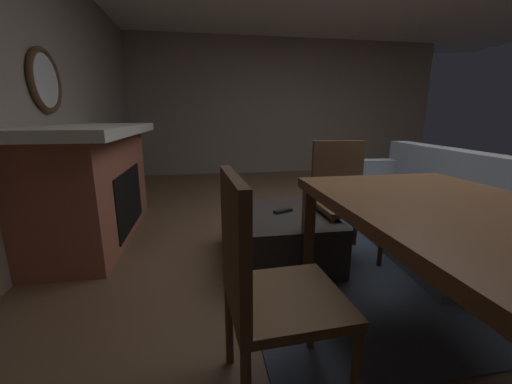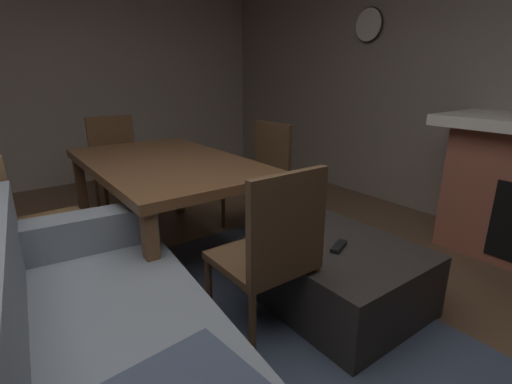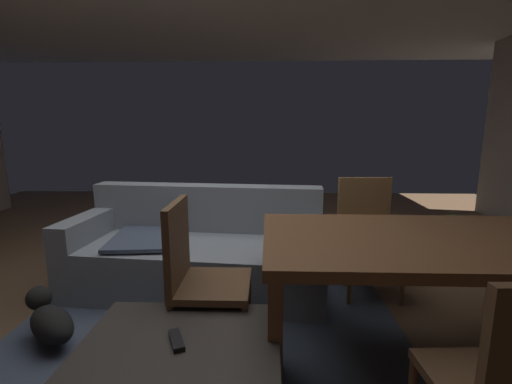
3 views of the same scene
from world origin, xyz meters
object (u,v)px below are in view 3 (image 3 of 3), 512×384
at_px(dining_chair_north, 367,228).
at_px(dining_chair_west, 196,270).
at_px(tv_remote, 176,340).
at_px(small_dog, 50,320).
at_px(ottoman_coffee_table, 180,384).
at_px(potted_plant, 452,235).
at_px(dining_table, 412,249).
at_px(couch, 199,252).

height_order(dining_chair_north, dining_chair_west, same).
xyz_separation_m(tv_remote, small_dog, (-0.94, 0.52, -0.22)).
bearing_deg(small_dog, tv_remote, -28.82).
bearing_deg(ottoman_coffee_table, potted_plant, 42.56).
bearing_deg(small_dog, ottoman_coffee_table, -29.71).
relative_size(tv_remote, small_dog, 0.36).
relative_size(dining_table, dining_chair_west, 1.81).
relative_size(couch, dining_chair_west, 2.28).
bearing_deg(dining_chair_north, potted_plant, 32.84).
height_order(dining_chair_west, small_dog, dining_chair_west).
bearing_deg(dining_chair_north, dining_table, -89.78).
relative_size(ottoman_coffee_table, tv_remote, 5.67).
xyz_separation_m(ottoman_coffee_table, tv_remote, (-0.01, 0.03, 0.20)).
bearing_deg(dining_chair_west, dining_table, 0.01).
bearing_deg(couch, dining_table, -32.13).
bearing_deg(dining_table, couch, 147.87).
bearing_deg(tv_remote, dining_table, -2.69).
bearing_deg(dining_chair_north, ottoman_coffee_table, -130.78).
height_order(couch, potted_plant, couch).
height_order(tv_remote, dining_chair_north, dining_chair_north).
bearing_deg(small_dog, dining_table, -0.72).
bearing_deg(ottoman_coffee_table, dining_table, 22.99).
relative_size(tv_remote, dining_table, 0.10).
distance_m(dining_chair_north, small_dog, 2.36).
distance_m(ottoman_coffee_table, dining_chair_west, 0.61).
relative_size(dining_table, potted_plant, 3.56).
xyz_separation_m(tv_remote, potted_plant, (2.30, 2.07, -0.13)).
bearing_deg(potted_plant, couch, -164.03).
distance_m(ottoman_coffee_table, small_dog, 1.10).
bearing_deg(couch, dining_chair_west, -79.48).
relative_size(tv_remote, potted_plant, 0.34).
bearing_deg(couch, small_dog, -132.25).
bearing_deg(dining_chair_west, ottoman_coffee_table, -88.10).
bearing_deg(dining_table, ottoman_coffee_table, -157.01).
bearing_deg(ottoman_coffee_table, small_dog, 150.29).
distance_m(ottoman_coffee_table, dining_chair_north, 1.89).
xyz_separation_m(tv_remote, dining_table, (1.23, 0.49, 0.27)).
xyz_separation_m(couch, potted_plant, (2.46, 0.70, -0.04)).
xyz_separation_m(couch, small_dog, (-0.77, -0.85, -0.13)).
bearing_deg(small_dog, dining_chair_north, 21.74).
relative_size(ottoman_coffee_table, potted_plant, 1.92).
relative_size(ottoman_coffee_table, dining_chair_west, 0.98).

